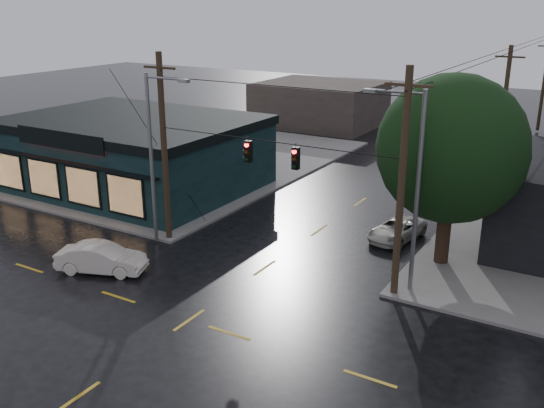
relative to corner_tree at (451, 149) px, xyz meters
The scene contains 14 objects.
ground_plane 14.44m from the corner_tree, 123.87° to the right, with size 160.00×160.00×0.00m, color black.
sidewalk_nw 29.39m from the corner_tree, 161.66° to the left, with size 28.00×28.00×0.15m, color slate.
pizza_shop 22.68m from the corner_tree, behind, with size 16.30×12.34×4.90m.
corner_tree is the anchor object (origin of this frame).
utility_pole_nw 15.69m from the corner_tree, 162.23° to the right, with size 2.00×0.32×10.15m, color #2D2214, non-canonical shape.
utility_pole_ne 7.44m from the corner_tree, 100.74° to the right, with size 2.00×0.32×10.15m, color #2D2214, non-canonical shape.
utility_pole_far_a 18.08m from the corner_tree, 92.82° to the left, with size 2.00×0.32×9.65m, color #2D2214, non-canonical shape.
utility_pole_far_b 37.54m from the corner_tree, 91.30° to the left, with size 2.00×0.32×9.15m, color #2D2214, non-canonical shape.
span_signal_assembly 8.50m from the corner_tree, 148.53° to the right, with size 13.00×0.48×1.23m.
streetlight_nw 16.17m from the corner_tree, 160.04° to the right, with size 5.40×0.30×9.15m, color slate, non-canonical shape.
streetlight_ne 7.01m from the corner_tree, 95.23° to the right, with size 5.40×0.30×9.15m, color slate, non-canonical shape.
bg_building_west 36.25m from the corner_tree, 126.29° to the left, with size 12.00×10.00×4.40m, color #372C28.
sedan_cream 17.57m from the corner_tree, 146.08° to the right, with size 1.50×4.31×1.42m, color silver.
suv_silver 6.50m from the corner_tree, 145.93° to the left, with size 1.88×4.08×1.13m, color #B6B4A8.
Camera 1 is at (14.34, -17.32, 12.60)m, focal length 40.00 mm.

